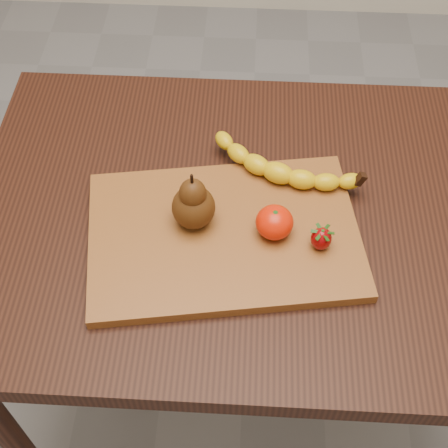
# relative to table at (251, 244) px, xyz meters

# --- Properties ---
(ground) EXTENTS (3.50, 3.50, 0.00)m
(ground) POSITION_rel_table_xyz_m (0.00, 0.00, -0.66)
(ground) COLOR slate
(ground) RESTS_ON ground
(table) EXTENTS (1.00, 0.70, 0.76)m
(table) POSITION_rel_table_xyz_m (0.00, 0.00, 0.00)
(table) COLOR black
(table) RESTS_ON ground
(cutting_board) EXTENTS (0.49, 0.37, 0.02)m
(cutting_board) POSITION_rel_table_xyz_m (-0.05, -0.06, 0.11)
(cutting_board) COLOR brown
(cutting_board) RESTS_ON table
(banana) EXTENTS (0.25, 0.15, 0.04)m
(banana) POSITION_rel_table_xyz_m (0.04, 0.06, 0.14)
(banana) COLOR yellow
(banana) RESTS_ON cutting_board
(pear) EXTENTS (0.08, 0.08, 0.11)m
(pear) POSITION_rel_table_xyz_m (-0.10, -0.04, 0.17)
(pear) COLOR #46250B
(pear) RESTS_ON cutting_board
(mandarin) EXTENTS (0.08, 0.08, 0.05)m
(mandarin) POSITION_rel_table_xyz_m (0.04, -0.06, 0.14)
(mandarin) COLOR red
(mandarin) RESTS_ON cutting_board
(strawberry) EXTENTS (0.04, 0.04, 0.04)m
(strawberry) POSITION_rel_table_xyz_m (0.11, -0.08, 0.14)
(strawberry) COLOR #860306
(strawberry) RESTS_ON cutting_board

